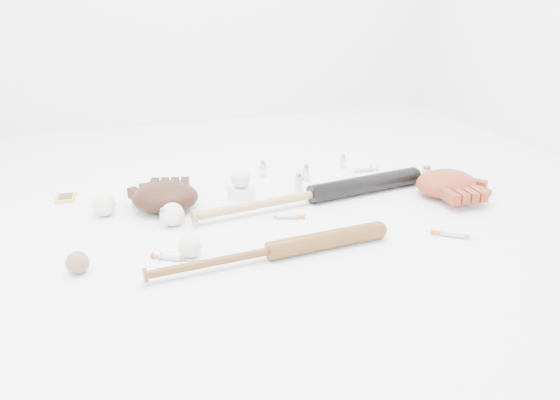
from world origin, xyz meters
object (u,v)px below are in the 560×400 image
object	(u,v)px
bat_dark	(313,194)
glove_dark	(165,197)
pedestal	(241,193)
bat_wood	(271,251)

from	to	relation	value
bat_dark	glove_dark	distance (m)	0.54
bat_dark	pedestal	distance (m)	0.28
bat_dark	glove_dark	size ratio (longest dim) A/B	3.48
pedestal	glove_dark	bearing A→B (deg)	-175.30
bat_dark	glove_dark	xyz separation A→B (m)	(-0.53, 0.11, 0.02)
glove_dark	bat_dark	bearing A→B (deg)	2.63
bat_dark	glove_dark	world-z (taller)	glove_dark
bat_wood	pedestal	xyz separation A→B (m)	(0.04, 0.51, -0.01)
bat_dark	bat_wood	bearing A→B (deg)	-135.24
pedestal	bat_dark	bearing A→B (deg)	-29.50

